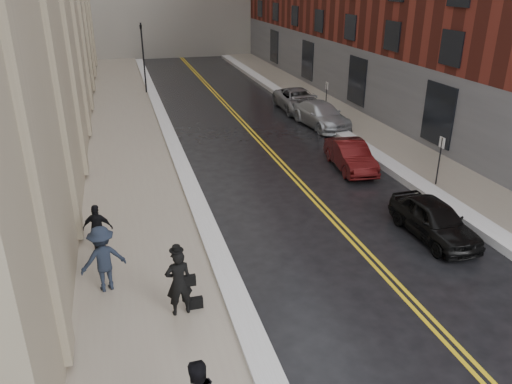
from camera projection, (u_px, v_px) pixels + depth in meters
ground at (345, 343)px, 12.24m from camera, size 160.00×160.00×0.00m
sidewalk_left at (129, 152)px, 25.25m from camera, size 4.00×64.00×0.15m
sidewalk_right at (370, 132)px, 28.58m from camera, size 3.00×64.00×0.15m
lane_stripe_a at (259, 143)px, 26.97m from camera, size 0.12×64.00×0.01m
lane_stripe_b at (264, 142)px, 27.03m from camera, size 0.12×64.00×0.01m
snow_ridge_left at (174, 148)px, 25.80m from camera, size 0.70×60.80×0.26m
snow_ridge_right at (341, 133)px, 28.09m from camera, size 0.85×60.80×0.30m
traffic_signal at (143, 53)px, 36.90m from camera, size 0.18×0.15×5.20m
parking_sign_near at (440, 157)px, 20.72m from camera, size 0.06×0.35×2.23m
parking_sign_far at (326, 96)px, 31.33m from camera, size 0.06×0.35×2.23m
car_black at (434, 220)px, 16.97m from camera, size 1.62×3.89×1.32m
car_maroon at (350, 155)px, 23.07m from camera, size 1.75×4.07×1.30m
car_silver_near at (321, 115)px, 29.62m from camera, size 2.46×5.06×1.42m
car_silver_far at (298, 100)px, 33.16m from camera, size 2.48×5.11×1.40m
pedestrian_main at (179, 282)px, 12.72m from camera, size 0.73×0.52×1.88m
pedestrian_b at (103, 259)px, 13.73m from camera, size 1.40×1.02×1.94m
pedestrian_c at (98, 228)px, 15.77m from camera, size 1.00×0.59×1.60m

